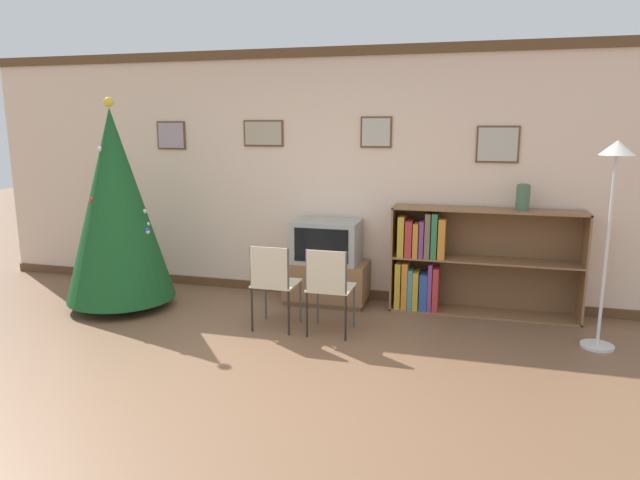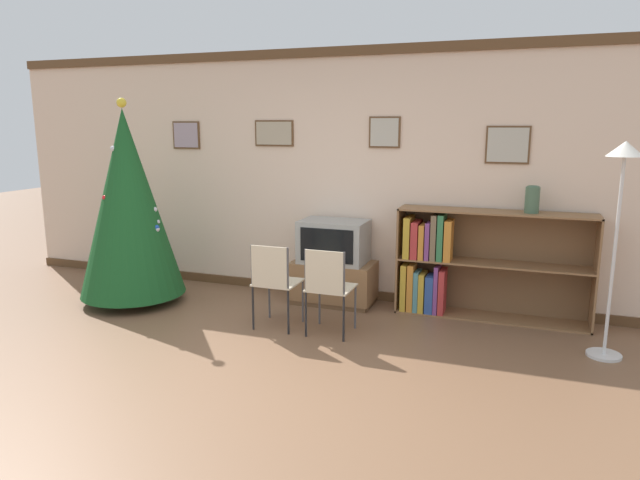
{
  "view_description": "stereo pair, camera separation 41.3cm",
  "coord_description": "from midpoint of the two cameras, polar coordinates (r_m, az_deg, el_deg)",
  "views": [
    {
      "loc": [
        1.64,
        -3.43,
        1.91
      ],
      "look_at": [
        0.3,
        1.43,
        0.88
      ],
      "focal_mm": 32.0,
      "sensor_mm": 36.0,
      "label": 1
    },
    {
      "loc": [
        2.04,
        -3.31,
        1.91
      ],
      "look_at": [
        0.3,
        1.43,
        0.88
      ],
      "focal_mm": 32.0,
      "sensor_mm": 36.0,
      "label": 2
    }
  ],
  "objects": [
    {
      "name": "ground_plane",
      "position": [
        4.29,
        -7.9,
        -15.01
      ],
      "size": [
        24.0,
        24.0,
        0.0
      ],
      "primitive_type": "plane",
      "color": "brown"
    },
    {
      "name": "wall_back",
      "position": [
        6.3,
        3.06,
        6.46
      ],
      "size": [
        8.26,
        0.11,
        2.7
      ],
      "color": "beige",
      "rests_on": "ground_plane"
    },
    {
      "name": "christmas_tree",
      "position": [
        6.3,
        -16.87,
        3.49
      ],
      "size": [
        1.1,
        1.1,
        2.17
      ],
      "color": "maroon",
      "rests_on": "ground_plane"
    },
    {
      "name": "tv_console",
      "position": [
        6.17,
        3.29,
        -4.26
      ],
      "size": [
        0.88,
        0.48,
        0.46
      ],
      "color": "brown",
      "rests_on": "ground_plane"
    },
    {
      "name": "television",
      "position": [
        6.06,
        3.33,
        -0.16
      ],
      "size": [
        0.7,
        0.47,
        0.45
      ],
      "color": "#9E9E99",
      "rests_on": "tv_console"
    },
    {
      "name": "folding_chair_left",
      "position": [
        5.34,
        -2.4,
        -4.09
      ],
      "size": [
        0.4,
        0.4,
        0.82
      ],
      "color": "beige",
      "rests_on": "ground_plane"
    },
    {
      "name": "folding_chair_right",
      "position": [
        5.16,
        3.11,
        -4.63
      ],
      "size": [
        0.4,
        0.4,
        0.82
      ],
      "color": "beige",
      "rests_on": "ground_plane"
    },
    {
      "name": "bookshelf",
      "position": [
        5.94,
        15.42,
        -2.36
      ],
      "size": [
        1.87,
        0.36,
        1.08
      ],
      "color": "olive",
      "rests_on": "ground_plane"
    },
    {
      "name": "vase",
      "position": [
        5.81,
        22.4,
        3.79
      ],
      "size": [
        0.13,
        0.13,
        0.26
      ],
      "color": "#47664C",
      "rests_on": "bookshelf"
    },
    {
      "name": "standing_lamp",
      "position": [
        5.19,
        29.92,
        4.0
      ],
      "size": [
        0.28,
        0.28,
        1.78
      ],
      "color": "silver",
      "rests_on": "ground_plane"
    }
  ]
}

